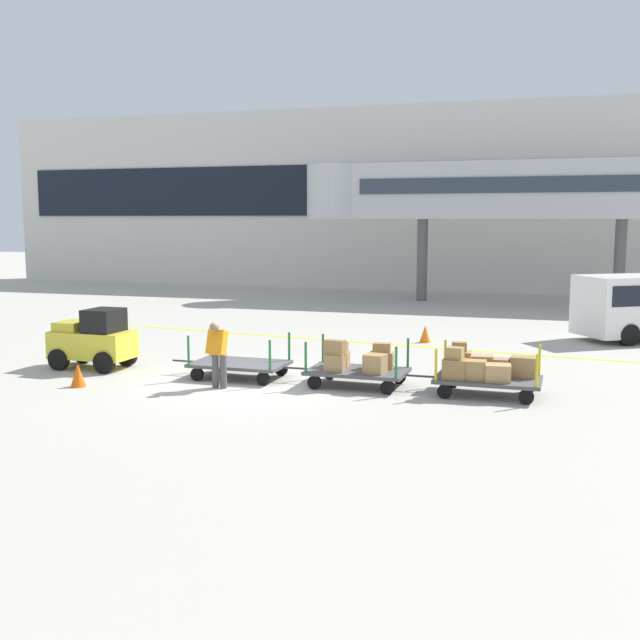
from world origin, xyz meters
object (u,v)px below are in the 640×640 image
baggage_cart_middle (357,364)px  safety_cone_far (78,375)px  baggage_cart_lead (239,364)px  baggage_cart_tail (482,370)px  safety_cone_near (425,334)px  baggage_tug (94,340)px  baggage_handler (218,352)px

baggage_cart_middle → safety_cone_far: (-6.22, -1.96, -0.25)m
baggage_cart_lead → baggage_cart_middle: (2.99, -0.05, 0.18)m
baggage_cart_tail → safety_cone_near: bearing=109.4°
baggage_cart_middle → safety_cone_near: baggage_cart_middle is taller
baggage_cart_tail → safety_cone_near: 7.34m
baggage_tug → baggage_handler: (4.14, -1.29, 0.11)m
baggage_handler → baggage_cart_middle: bearing=21.3°
baggage_cart_tail → baggage_cart_lead: bearing=179.5°
baggage_cart_tail → safety_cone_far: bearing=-167.9°
baggage_cart_lead → baggage_tug: bearing=179.1°
safety_cone_near → baggage_cart_tail: bearing=-70.6°
baggage_cart_lead → baggage_handler: bearing=-90.6°
baggage_cart_tail → baggage_handler: bearing=-168.8°
baggage_cart_middle → safety_cone_far: bearing=-162.5°
safety_cone_far → baggage_cart_lead: bearing=32.0°
baggage_cart_tail → safety_cone_far: size_ratio=5.47×
baggage_handler → safety_cone_far: 3.36m
baggage_handler → safety_cone_far: baggage_handler is taller
baggage_cart_middle → baggage_handler: (-3.01, -1.17, 0.34)m
baggage_cart_tail → safety_cone_near: size_ratio=5.47×
baggage_handler → safety_cone_far: size_ratio=2.84×
baggage_tug → baggage_cart_lead: (4.16, -0.07, -0.41)m
baggage_cart_tail → baggage_handler: baggage_handler is taller
baggage_cart_tail → safety_cone_far: (-9.10, -1.96, -0.28)m
baggage_cart_middle → safety_cone_near: 6.93m
baggage_handler → baggage_cart_lead: bearing=89.4°
baggage_handler → baggage_cart_tail: bearing=11.2°
baggage_cart_middle → baggage_handler: 3.25m
baggage_cart_lead → safety_cone_near: 7.68m
baggage_cart_middle → safety_cone_far: size_ratio=5.47×
safety_cone_far → safety_cone_near: bearing=53.1°
baggage_cart_tail → baggage_tug: bearing=179.3°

